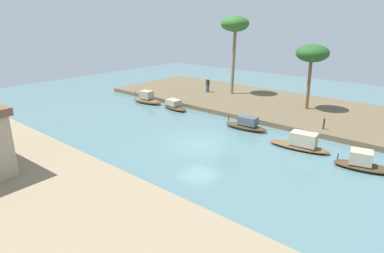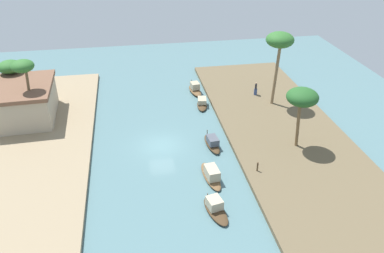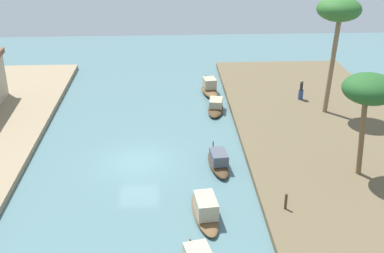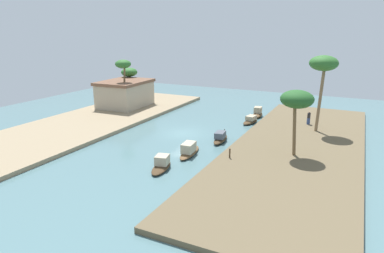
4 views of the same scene
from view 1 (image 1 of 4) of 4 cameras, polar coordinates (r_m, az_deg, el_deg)
name	(u,v)px [view 1 (image 1 of 4)]	position (r m, az deg, el deg)	size (l,w,h in m)	color
river_water	(199,144)	(23.18, 1.21, -3.07)	(63.26, 63.26, 0.00)	slate
riverbank_left	(279,106)	(33.44, 15.12, 3.49)	(37.90, 11.92, 0.41)	brown
riverbank_right	(13,222)	(16.46, -29.04, -14.54)	(37.90, 11.92, 0.41)	#937F60
sampan_downstream_large	(301,143)	(23.28, 18.71, -2.78)	(4.24, 1.62, 1.23)	brown
sampan_with_red_awning	(363,163)	(21.78, 28.02, -5.71)	(3.67, 1.98, 1.15)	#47331E
sampan_midstream	(174,106)	(31.91, -3.15, 3.70)	(3.34, 1.65, 0.95)	#47331E
sampan_upstream_small	(246,125)	(26.35, 9.60, 0.32)	(3.69, 1.42, 1.10)	#47331E
sampan_near_left_bank	(147,99)	(34.46, -7.98, 4.84)	(3.68, 1.62, 1.33)	brown
person_on_near_bank	(208,86)	(37.55, 2.78, 7.10)	(0.47, 0.47, 1.61)	#33477A
mooring_post	(324,124)	(26.80, 22.26, 0.45)	(0.14, 0.14, 0.87)	#4C3823
palm_tree_left_near	(312,54)	(31.49, 20.49, 11.90)	(2.91, 2.91, 5.98)	brown
palm_tree_left_far	(235,26)	(36.38, 7.59, 17.24)	(3.04, 3.04, 8.42)	#7F6647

